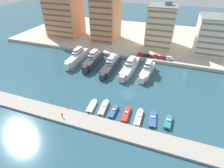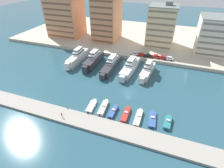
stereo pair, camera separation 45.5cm
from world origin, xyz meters
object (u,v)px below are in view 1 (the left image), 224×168
(yacht_silver_center_left, at_px, (130,67))
(motorboat_blue_mid_left, at_px, (113,112))
(motorboat_cream_center, at_px, (139,118))
(yacht_charcoal_left, at_px, (93,60))
(motorboat_white_far_left, at_px, (92,106))
(car_white_far_left, at_px, (134,53))
(car_black_mid_left, at_px, (148,55))
(car_white_center_right, at_px, (169,58))
(car_red_center, at_px, (162,57))
(yacht_white_far_left, at_px, (77,57))
(motorboat_blue_center_right, at_px, (153,119))
(car_red_center_left, at_px, (155,56))
(motorboat_red_center_left, at_px, (126,114))
(car_red_left, at_px, (141,54))
(motorboat_teal_mid_right, at_px, (168,122))
(pedestrian_near_edge, at_px, (62,115))
(motorboat_cream_left, at_px, (104,108))
(yacht_ivory_center, at_px, (147,70))
(yacht_charcoal_mid_left, at_px, (111,64))

(yacht_silver_center_left, bearing_deg, motorboat_blue_mid_left, -85.86)
(motorboat_cream_center, bearing_deg, yacht_charcoal_left, 134.94)
(motorboat_white_far_left, distance_m, car_white_far_left, 44.11)
(car_black_mid_left, distance_m, car_white_center_right, 10.52)
(motorboat_blue_mid_left, xyz_separation_m, car_red_center, (10.92, 44.16, 2.07))
(car_white_center_right, bearing_deg, yacht_white_far_left, -161.65)
(yacht_silver_center_left, bearing_deg, motorboat_blue_center_right, -61.98)
(car_red_center_left, bearing_deg, motorboat_red_center_left, -93.98)
(yacht_white_far_left, bearing_deg, car_red_left, 25.81)
(motorboat_blue_mid_left, relative_size, motorboat_teal_mid_right, 1.05)
(car_red_center_left, bearing_deg, motorboat_blue_center_right, -82.85)
(yacht_silver_center_left, distance_m, motorboat_white_far_left, 29.85)
(yacht_white_far_left, height_order, yacht_charcoal_left, yacht_white_far_left)
(motorboat_red_center_left, bearing_deg, pedestrian_near_edge, -156.44)
(motorboat_blue_center_right, bearing_deg, yacht_silver_center_left, 118.02)
(yacht_silver_center_left, relative_size, motorboat_cream_left, 2.66)
(yacht_white_far_left, bearing_deg, motorboat_blue_center_right, -33.70)
(yacht_white_far_left, distance_m, motorboat_red_center_left, 45.16)
(yacht_ivory_center, distance_m, car_white_center_right, 17.52)
(yacht_white_far_left, relative_size, yacht_charcoal_mid_left, 0.90)
(yacht_white_far_left, xyz_separation_m, yacht_silver_center_left, (27.63, -0.27, -0.44))
(yacht_ivory_center, bearing_deg, car_white_center_right, 62.78)
(car_red_center, height_order, pedestrian_near_edge, car_red_center)
(car_black_mid_left, bearing_deg, motorboat_white_far_left, -104.86)
(motorboat_red_center_left, bearing_deg, car_red_center, 81.53)
(motorboat_cream_left, height_order, car_white_far_left, car_white_far_left)
(motorboat_teal_mid_right, height_order, pedestrian_near_edge, pedestrian_near_edge)
(yacht_silver_center_left, height_order, car_red_center_left, yacht_silver_center_left)
(car_white_far_left, bearing_deg, motorboat_white_far_left, -95.77)
(motorboat_teal_mid_right, xyz_separation_m, car_white_far_left, (-21.16, 42.80, 2.05))
(yacht_white_far_left, height_order, yacht_ivory_center, yacht_white_far_left)
(yacht_white_far_left, relative_size, car_red_center, 4.80)
(yacht_ivory_center, xyz_separation_m, car_red_left, (-6.10, 15.42, 0.37))
(motorboat_blue_center_right, distance_m, motorboat_teal_mid_right, 4.73)
(car_red_left, bearing_deg, motorboat_cream_left, -95.05)
(yacht_ivory_center, relative_size, motorboat_blue_center_right, 2.15)
(car_red_left, bearing_deg, car_white_center_right, 0.65)
(motorboat_teal_mid_right, height_order, car_red_center_left, car_red_center_left)
(yacht_silver_center_left, bearing_deg, car_red_left, 81.76)
(motorboat_teal_mid_right, relative_size, car_black_mid_left, 1.57)
(yacht_white_far_left, xyz_separation_m, car_red_center_left, (37.20, 14.68, -0.00))
(motorboat_blue_center_right, bearing_deg, car_red_left, 106.72)
(yacht_ivory_center, distance_m, car_red_center_left, 15.77)
(motorboat_blue_mid_left, bearing_deg, car_white_far_left, 94.65)
(car_white_far_left, bearing_deg, motorboat_red_center_left, -79.73)
(yacht_ivory_center, xyz_separation_m, pedestrian_near_edge, (-20.57, -36.69, -0.44))
(yacht_ivory_center, relative_size, motorboat_blue_mid_left, 2.53)
(motorboat_cream_left, relative_size, motorboat_cream_center, 1.01)
(motorboat_blue_mid_left, xyz_separation_m, car_black_mid_left, (3.60, 43.89, 2.07))
(motorboat_cream_left, xyz_separation_m, motorboat_red_center_left, (8.20, -0.58, -0.02))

